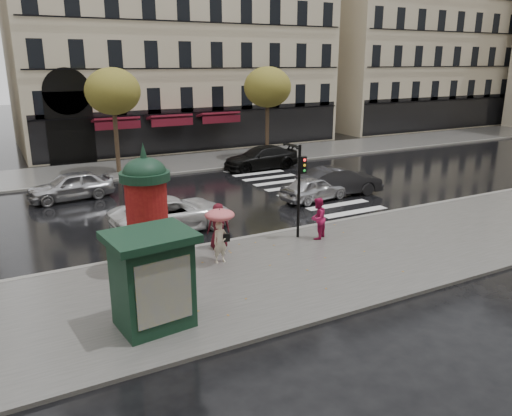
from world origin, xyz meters
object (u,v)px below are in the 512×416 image
car_black (261,158)px  car_far_silver (71,186)px  woman_umbrella (220,227)px  car_silver (314,188)px  car_white (172,213)px  traffic_light (300,183)px  morris_column (147,211)px  newsstand (152,279)px  car_darkgrey (339,181)px  man_burgundy (219,226)px  woman_red (318,218)px

car_black → car_far_silver: size_ratio=1.19×
woman_umbrella → car_black: 16.73m
car_silver → car_far_silver: size_ratio=0.87×
woman_umbrella → car_silver: size_ratio=0.53×
car_white → car_far_silver: 7.83m
woman_umbrella → traffic_light: 4.09m
car_silver → car_black: size_ratio=0.73×
car_silver → car_far_silver: 12.72m
car_black → morris_column: bearing=-40.2°
woman_umbrella → morris_column: size_ratio=0.46×
car_silver → car_black: car_black is taller
woman_umbrella → car_silver: woman_umbrella is taller
woman_umbrella → car_black: bearing=56.3°
newsstand → car_white: bearing=67.5°
woman_umbrella → newsstand: (-3.38, -3.15, 0.03)m
car_silver → morris_column: bearing=109.2°
car_far_silver → car_white: bearing=16.2°
morris_column → car_silver: morris_column is taller
car_darkgrey → car_far_silver: bearing=73.3°
woman_umbrella → car_far_silver: size_ratio=0.46×
morris_column → car_far_silver: bearing=94.4°
woman_umbrella → traffic_light: bearing=12.7°
car_darkgrey → car_far_silver: (-12.99, 5.86, -0.02)m
car_silver → car_white: size_ratio=0.72×
traffic_light → woman_umbrella: bearing=-167.3°
morris_column → car_black: 17.85m
newsstand → car_white: (3.19, 7.70, -0.74)m
car_black → car_far_silver: car_black is taller
morris_column → woman_umbrella: bearing=-11.4°
car_darkgrey → car_silver: bearing=106.7°
man_burgundy → woman_umbrella: bearing=84.7°
man_burgundy → newsstand: newsstand is taller
car_darkgrey → car_black: (-0.45, 8.01, -0.01)m
car_silver → car_white: 8.13m
morris_column → car_silver: bearing=26.4°
newsstand → car_silver: newsstand is taller
morris_column → woman_red: bearing=-0.5°
car_white → car_black: bearing=-49.0°
car_black → woman_umbrella: bearing=-32.8°
newsstand → car_white: size_ratio=0.50×
car_silver → car_black: bearing=-16.9°
man_burgundy → car_darkgrey: man_burgundy is taller
morris_column → newsstand: morris_column is taller
traffic_light → car_silver: (3.99, 4.72, -1.76)m
car_white → man_burgundy: bearing=-171.4°
car_silver → newsstand: bearing=120.6°
man_burgundy → car_darkgrey: size_ratio=0.38×
car_white → car_black: car_black is taller
woman_umbrella → car_white: woman_umbrella is taller
man_burgundy → car_silver: size_ratio=0.47×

